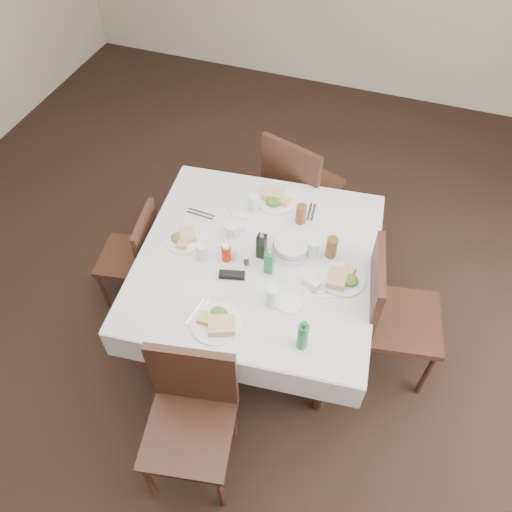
% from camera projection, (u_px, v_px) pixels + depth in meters
% --- Properties ---
extents(ground_plane, '(7.00, 7.00, 0.00)m').
position_uv_depth(ground_plane, '(226.00, 338.00, 3.56)').
color(ground_plane, black).
extents(room_shell, '(6.04, 7.04, 2.80)m').
position_uv_depth(room_shell, '(209.00, 142.00, 2.25)').
color(room_shell, '#B9A98D').
rests_on(room_shell, ground).
extents(dining_table, '(1.59, 1.59, 0.76)m').
position_uv_depth(dining_table, '(258.00, 265.00, 3.10)').
color(dining_table, black).
rests_on(dining_table, ground).
extents(chair_north, '(0.60, 0.60, 1.01)m').
position_uv_depth(chair_north, '(298.00, 184.00, 3.75)').
color(chair_north, black).
rests_on(chair_north, ground).
extents(chair_south, '(0.54, 0.54, 0.97)m').
position_uv_depth(chair_south, '(191.00, 410.00, 2.64)').
color(chair_south, black).
rests_on(chair_south, ground).
extents(chair_east, '(0.55, 0.55, 1.01)m').
position_uv_depth(chair_east, '(388.00, 310.00, 3.02)').
color(chair_east, black).
rests_on(chair_east, ground).
extents(chair_west, '(0.45, 0.45, 0.82)m').
position_uv_depth(chair_west, '(137.00, 252.00, 3.45)').
color(chair_west, black).
rests_on(chair_west, ground).
extents(meal_north, '(0.27, 0.27, 0.06)m').
position_uv_depth(meal_north, '(276.00, 199.00, 3.34)').
color(meal_north, white).
rests_on(meal_north, dining_table).
extents(meal_south, '(0.28, 0.28, 0.06)m').
position_uv_depth(meal_south, '(217.00, 322.00, 2.72)').
color(meal_south, white).
rests_on(meal_south, dining_table).
extents(meal_east, '(0.26, 0.26, 0.06)m').
position_uv_depth(meal_east, '(343.00, 278.00, 2.91)').
color(meal_east, white).
rests_on(meal_east, dining_table).
extents(meal_west, '(0.23, 0.23, 0.05)m').
position_uv_depth(meal_west, '(184.00, 238.00, 3.12)').
color(meal_west, white).
rests_on(meal_west, dining_table).
extents(side_plate_a, '(0.17, 0.17, 0.01)m').
position_uv_depth(side_plate_a, '(243.00, 209.00, 3.30)').
color(side_plate_a, white).
rests_on(side_plate_a, dining_table).
extents(side_plate_b, '(0.15, 0.15, 0.01)m').
position_uv_depth(side_plate_b, '(289.00, 302.00, 2.82)').
color(side_plate_b, white).
rests_on(side_plate_b, dining_table).
extents(water_n, '(0.07, 0.07, 0.14)m').
position_uv_depth(water_n, '(253.00, 203.00, 3.25)').
color(water_n, silver).
rests_on(water_n, dining_table).
extents(water_s, '(0.08, 0.08, 0.14)m').
position_uv_depth(water_s, '(272.00, 296.00, 2.77)').
color(water_s, silver).
rests_on(water_s, dining_table).
extents(water_e, '(0.07, 0.07, 0.12)m').
position_uv_depth(water_e, '(313.00, 249.00, 3.01)').
color(water_e, silver).
rests_on(water_e, dining_table).
extents(water_w, '(0.06, 0.06, 0.12)m').
position_uv_depth(water_w, '(202.00, 252.00, 2.99)').
color(water_w, silver).
rests_on(water_w, dining_table).
extents(iced_tea_a, '(0.07, 0.07, 0.14)m').
position_uv_depth(iced_tea_a, '(301.00, 214.00, 3.19)').
color(iced_tea_a, brown).
rests_on(iced_tea_a, dining_table).
extents(iced_tea_b, '(0.07, 0.07, 0.14)m').
position_uv_depth(iced_tea_b, '(332.00, 247.00, 3.00)').
color(iced_tea_b, brown).
rests_on(iced_tea_b, dining_table).
extents(bread_basket, '(0.24, 0.24, 0.08)m').
position_uv_depth(bread_basket, '(291.00, 248.00, 3.05)').
color(bread_basket, silver).
rests_on(bread_basket, dining_table).
extents(oil_cruet_dark, '(0.05, 0.05, 0.22)m').
position_uv_depth(oil_cruet_dark, '(262.00, 245.00, 2.98)').
color(oil_cruet_dark, black).
rests_on(oil_cruet_dark, dining_table).
extents(oil_cruet_green, '(0.05, 0.05, 0.21)m').
position_uv_depth(oil_cruet_green, '(269.00, 262.00, 2.91)').
color(oil_cruet_green, '#1C7131').
rests_on(oil_cruet_green, dining_table).
extents(ketchup_bottle, '(0.06, 0.06, 0.13)m').
position_uv_depth(ketchup_bottle, '(226.00, 253.00, 2.99)').
color(ketchup_bottle, '#B02309').
rests_on(ketchup_bottle, dining_table).
extents(salt_shaker, '(0.03, 0.03, 0.08)m').
position_uv_depth(salt_shaker, '(235.00, 256.00, 3.00)').
color(salt_shaker, white).
rests_on(salt_shaker, dining_table).
extents(pepper_shaker, '(0.03, 0.03, 0.07)m').
position_uv_depth(pepper_shaker, '(246.00, 260.00, 2.98)').
color(pepper_shaker, '#432D21').
rests_on(pepper_shaker, dining_table).
extents(coffee_mug, '(0.14, 0.14, 0.10)m').
position_uv_depth(coffee_mug, '(232.00, 231.00, 3.12)').
color(coffee_mug, white).
rests_on(coffee_mug, dining_table).
extents(sunglasses, '(0.16, 0.09, 0.03)m').
position_uv_depth(sunglasses, '(232.00, 275.00, 2.94)').
color(sunglasses, black).
rests_on(sunglasses, dining_table).
extents(green_bottle, '(0.06, 0.06, 0.22)m').
position_uv_depth(green_bottle, '(303.00, 336.00, 2.58)').
color(green_bottle, '#1C7131').
rests_on(green_bottle, dining_table).
extents(sugar_caddy, '(0.11, 0.09, 0.05)m').
position_uv_depth(sugar_caddy, '(312.00, 282.00, 2.89)').
color(sugar_caddy, white).
rests_on(sugar_caddy, dining_table).
extents(cutlery_n, '(0.06, 0.16, 0.01)m').
position_uv_depth(cutlery_n, '(311.00, 212.00, 3.29)').
color(cutlery_n, silver).
rests_on(cutlery_n, dining_table).
extents(cutlery_s, '(0.07, 0.19, 0.01)m').
position_uv_depth(cutlery_s, '(198.00, 313.00, 2.78)').
color(cutlery_s, silver).
rests_on(cutlery_s, dining_table).
extents(cutlery_e, '(0.16, 0.08, 0.01)m').
position_uv_depth(cutlery_e, '(325.00, 294.00, 2.86)').
color(cutlery_e, silver).
rests_on(cutlery_e, dining_table).
extents(cutlery_w, '(0.19, 0.06, 0.01)m').
position_uv_depth(cutlery_w, '(201.00, 214.00, 3.28)').
color(cutlery_w, silver).
rests_on(cutlery_w, dining_table).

